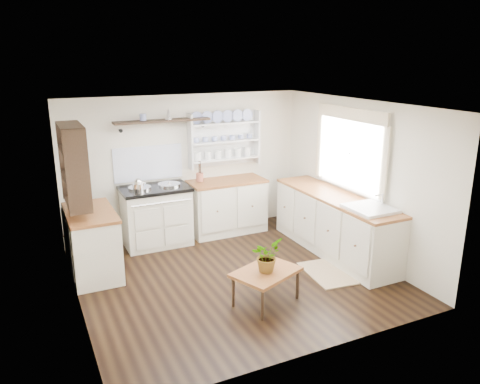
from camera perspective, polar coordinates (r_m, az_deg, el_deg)
name	(u,v)px	position (r m, az deg, el deg)	size (l,w,h in m)	color
floor	(234,276)	(6.47, -0.68, -10.18)	(4.00, 3.80, 0.01)	black
wall_back	(186,165)	(7.76, -6.61, 3.26)	(4.00, 0.02, 2.30)	beige
wall_right	(358,178)	(7.09, 14.15, 1.62)	(0.02, 3.80, 2.30)	beige
wall_left	(72,217)	(5.56, -19.83, -2.88)	(0.02, 3.80, 2.30)	beige
ceiling	(234,105)	(5.82, -0.75, 10.54)	(4.00, 3.80, 0.01)	white
window	(350,149)	(7.08, 13.29, 5.11)	(0.08, 1.55, 1.22)	white
aga_cooker	(156,215)	(7.46, -10.19, -2.80)	(1.05, 0.73, 0.97)	beige
back_cabinets	(227,205)	(7.88, -1.60, -1.64)	(1.27, 0.63, 0.90)	beige
right_cabinets	(334,223)	(7.18, 11.41, -3.77)	(0.62, 2.43, 0.90)	beige
belfast_sink	(369,217)	(6.52, 15.49, -2.95)	(0.55, 0.60, 0.45)	white
left_cabinets	(92,242)	(6.66, -17.55, -5.85)	(0.62, 1.13, 0.90)	beige
plate_rack	(223,138)	(7.87, -2.11, 6.56)	(1.20, 0.22, 0.90)	white
high_shelf	(162,121)	(7.39, -9.45, 8.49)	(1.50, 0.29, 0.16)	black
left_shelving	(74,164)	(6.33, -19.63, 3.18)	(0.28, 0.80, 1.05)	black
kettle	(138,185)	(7.12, -12.31, 0.82)	(0.16, 0.16, 0.20)	silver
utensil_crock	(200,177)	(7.64, -4.93, 1.80)	(0.12, 0.12, 0.14)	#AD583F
center_table	(266,274)	(5.68, 3.20, -9.97)	(0.92, 0.80, 0.42)	brown
potted_plant	(266,255)	(5.57, 3.24, -7.72)	(0.36, 0.31, 0.40)	#3F7233
floor_rug	(328,273)	(6.64, 10.67, -9.67)	(0.55, 0.85, 0.02)	#907E54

